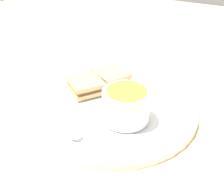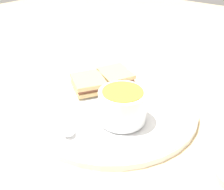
% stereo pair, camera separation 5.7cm
% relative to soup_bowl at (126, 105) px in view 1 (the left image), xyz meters
% --- Properties ---
extents(ground_plane, '(2.40, 2.40, 0.00)m').
position_rel_soup_bowl_xyz_m(ground_plane, '(0.06, -0.04, -0.05)').
color(ground_plane, '#D1B27F').
extents(plate, '(0.38, 0.38, 0.02)m').
position_rel_soup_bowl_xyz_m(plate, '(0.06, -0.04, -0.04)').
color(plate, white).
rests_on(plate, ground_plane).
extents(soup_bowl, '(0.09, 0.09, 0.07)m').
position_rel_soup_bowl_xyz_m(soup_bowl, '(0.00, 0.00, 0.00)').
color(soup_bowl, white).
rests_on(soup_bowl, plate).
extents(spoon, '(0.11, 0.08, 0.01)m').
position_rel_soup_bowl_xyz_m(spoon, '(0.06, 0.09, -0.03)').
color(spoon, silver).
rests_on(spoon, plate).
extents(sandwich_half_near, '(0.11, 0.10, 0.03)m').
position_rel_soup_bowl_xyz_m(sandwich_half_near, '(0.11, -0.12, -0.02)').
color(sandwich_half_near, tan).
rests_on(sandwich_half_near, plate).
extents(sandwich_half_far, '(0.11, 0.10, 0.03)m').
position_rel_soup_bowl_xyz_m(sandwich_half_far, '(0.14, -0.05, -0.02)').
color(sandwich_half_far, tan).
rests_on(sandwich_half_far, plate).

